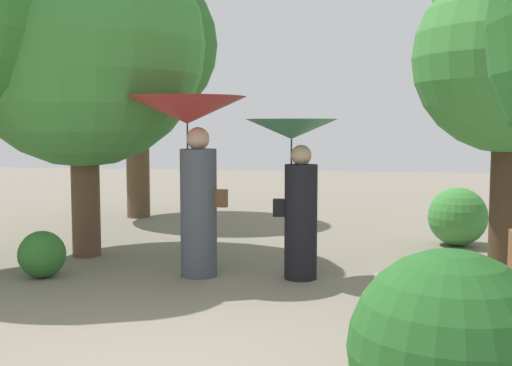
{
  "coord_description": "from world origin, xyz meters",
  "views": [
    {
      "loc": [
        1.25,
        -4.16,
        1.75
      ],
      "look_at": [
        0.0,
        3.39,
        1.05
      ],
      "focal_mm": 44.55,
      "sensor_mm": 36.0,
      "label": 1
    }
  ],
  "objects_px": {
    "tree_mid_left": "(136,29)",
    "tree_mid_right": "(510,40)",
    "park_bench": "(503,283)",
    "tree_far_back": "(81,25)",
    "person_right": "(296,169)",
    "path_marker_post": "(381,307)",
    "person_left": "(191,143)"
  },
  "relations": [
    {
      "from": "tree_mid_left",
      "to": "path_marker_post",
      "type": "relative_size",
      "value": 9.86
    },
    {
      "from": "tree_mid_right",
      "to": "path_marker_post",
      "type": "relative_size",
      "value": 7.64
    },
    {
      "from": "tree_mid_left",
      "to": "tree_far_back",
      "type": "height_order",
      "value": "tree_mid_left"
    },
    {
      "from": "person_left",
      "to": "person_right",
      "type": "height_order",
      "value": "person_left"
    },
    {
      "from": "tree_mid_right",
      "to": "path_marker_post",
      "type": "bearing_deg",
      "value": -118.04
    },
    {
      "from": "tree_mid_left",
      "to": "tree_mid_right",
      "type": "relative_size",
      "value": 1.29
    },
    {
      "from": "person_right",
      "to": "tree_mid_left",
      "type": "height_order",
      "value": "tree_mid_left"
    },
    {
      "from": "tree_mid_left",
      "to": "path_marker_post",
      "type": "bearing_deg",
      "value": -55.39
    },
    {
      "from": "person_left",
      "to": "person_right",
      "type": "bearing_deg",
      "value": -84.56
    },
    {
      "from": "tree_mid_left",
      "to": "path_marker_post",
      "type": "height_order",
      "value": "tree_mid_left"
    },
    {
      "from": "person_left",
      "to": "park_bench",
      "type": "xyz_separation_m",
      "value": [
        3.04,
        -1.93,
        -1.03
      ]
    },
    {
      "from": "tree_mid_left",
      "to": "tree_far_back",
      "type": "distance_m",
      "value": 3.63
    },
    {
      "from": "person_left",
      "to": "path_marker_post",
      "type": "height_order",
      "value": "person_left"
    },
    {
      "from": "tree_mid_right",
      "to": "tree_far_back",
      "type": "height_order",
      "value": "tree_far_back"
    },
    {
      "from": "person_left",
      "to": "tree_far_back",
      "type": "height_order",
      "value": "tree_far_back"
    },
    {
      "from": "tree_mid_left",
      "to": "tree_mid_right",
      "type": "height_order",
      "value": "tree_mid_left"
    },
    {
      "from": "tree_far_back",
      "to": "tree_mid_right",
      "type": "bearing_deg",
      "value": 1.64
    },
    {
      "from": "tree_mid_left",
      "to": "tree_far_back",
      "type": "bearing_deg",
      "value": -81.07
    },
    {
      "from": "person_right",
      "to": "tree_mid_right",
      "type": "xyz_separation_m",
      "value": [
        2.45,
        0.94,
        1.5
      ]
    },
    {
      "from": "tree_far_back",
      "to": "path_marker_post",
      "type": "xyz_separation_m",
      "value": [
        3.79,
        -2.75,
        -2.77
      ]
    },
    {
      "from": "tree_mid_left",
      "to": "path_marker_post",
      "type": "xyz_separation_m",
      "value": [
        4.35,
        -6.3,
        -3.25
      ]
    },
    {
      "from": "park_bench",
      "to": "tree_far_back",
      "type": "xyz_separation_m",
      "value": [
        -4.72,
        2.77,
        2.53
      ]
    },
    {
      "from": "person_right",
      "to": "tree_far_back",
      "type": "distance_m",
      "value": 3.48
    },
    {
      "from": "person_left",
      "to": "tree_mid_left",
      "type": "relative_size",
      "value": 0.39
    },
    {
      "from": "park_bench",
      "to": "tree_mid_left",
      "type": "relative_size",
      "value": 0.29
    },
    {
      "from": "tree_mid_left",
      "to": "park_bench",
      "type": "bearing_deg",
      "value": -50.15
    },
    {
      "from": "tree_mid_right",
      "to": "path_marker_post",
      "type": "distance_m",
      "value": 4.12
    },
    {
      "from": "park_bench",
      "to": "path_marker_post",
      "type": "xyz_separation_m",
      "value": [
        -0.93,
        0.03,
        -0.24
      ]
    },
    {
      "from": "person_right",
      "to": "path_marker_post",
      "type": "height_order",
      "value": "person_right"
    },
    {
      "from": "park_bench",
      "to": "tree_mid_left",
      "type": "bearing_deg",
      "value": -135.36
    },
    {
      "from": "park_bench",
      "to": "person_right",
      "type": "bearing_deg",
      "value": -132.37
    },
    {
      "from": "person_left",
      "to": "person_right",
      "type": "relative_size",
      "value": 1.14
    }
  ]
}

